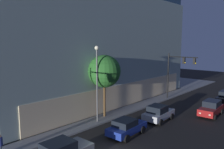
# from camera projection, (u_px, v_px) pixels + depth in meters

# --- Properties ---
(modern_building) EXTENTS (32.57, 27.70, 18.08)m
(modern_building) POSITION_uv_depth(u_px,v_px,m) (63.00, 40.00, 38.06)
(modern_building) COLOR #4C4C51
(modern_building) RESTS_ON ground
(traffic_light_far_corner) EXTENTS (0.42, 4.41, 6.81)m
(traffic_light_far_corner) POSITION_uv_depth(u_px,v_px,m) (178.00, 68.00, 33.02)
(traffic_light_far_corner) COLOR black
(traffic_light_far_corner) RESTS_ON sidewalk_corner
(street_lamp_sidewalk) EXTENTS (0.44, 0.44, 8.03)m
(street_lamp_sidewalk) POSITION_uv_depth(u_px,v_px,m) (97.00, 75.00, 23.43)
(street_lamp_sidewalk) COLOR #575757
(street_lamp_sidewalk) RESTS_ON sidewalk_corner
(sidewalk_tree) EXTENTS (3.66, 3.66, 7.02)m
(sidewalk_tree) POSITION_uv_depth(u_px,v_px,m) (104.00, 71.00, 25.13)
(sidewalk_tree) COLOR #4E371E
(sidewalk_tree) RESTS_ON sidewalk_corner
(pedestrian_waiting) EXTENTS (0.36, 0.36, 1.67)m
(pedestrian_waiting) POSITION_uv_depth(u_px,v_px,m) (0.00, 143.00, 16.56)
(pedestrian_waiting) COLOR #2D3851
(pedestrian_waiting) RESTS_ON sidewalk_corner
(car_blue) EXTENTS (4.22, 2.21, 1.55)m
(car_blue) POSITION_uv_depth(u_px,v_px,m) (126.00, 127.00, 20.72)
(car_blue) COLOR navy
(car_blue) RESTS_ON ground
(car_silver) EXTENTS (4.14, 2.22, 1.74)m
(car_silver) POSITION_uv_depth(u_px,v_px,m) (158.00, 113.00, 24.68)
(car_silver) COLOR #B7BABF
(car_silver) RESTS_ON ground
(car_red) EXTENTS (4.36, 2.10, 1.74)m
(car_red) POSITION_uv_depth(u_px,v_px,m) (211.00, 108.00, 26.52)
(car_red) COLOR maroon
(car_red) RESTS_ON ground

